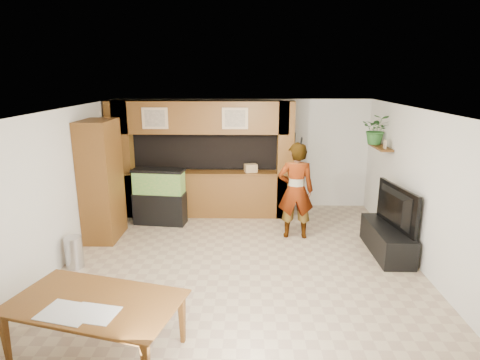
{
  "coord_description": "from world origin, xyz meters",
  "views": [
    {
      "loc": [
        0.12,
        -6.25,
        3.14
      ],
      "look_at": [
        -0.01,
        0.6,
        1.34
      ],
      "focal_mm": 30.0,
      "sensor_mm": 36.0,
      "label": 1
    }
  ],
  "objects_px": {
    "pantry_cabinet": "(101,181)",
    "television": "(390,207)",
    "aquarium": "(160,197)",
    "person": "(296,191)",
    "dining_table": "(95,329)"
  },
  "relations": [
    {
      "from": "pantry_cabinet",
      "to": "television",
      "type": "height_order",
      "value": "pantry_cabinet"
    },
    {
      "from": "aquarium",
      "to": "person",
      "type": "bearing_deg",
      "value": -7.0
    },
    {
      "from": "pantry_cabinet",
      "to": "television",
      "type": "relative_size",
      "value": 1.78
    },
    {
      "from": "pantry_cabinet",
      "to": "aquarium",
      "type": "height_order",
      "value": "pantry_cabinet"
    },
    {
      "from": "pantry_cabinet",
      "to": "aquarium",
      "type": "xyz_separation_m",
      "value": [
        0.93,
        0.78,
        -0.57
      ]
    },
    {
      "from": "television",
      "to": "person",
      "type": "distance_m",
      "value": 1.75
    },
    {
      "from": "pantry_cabinet",
      "to": "person",
      "type": "height_order",
      "value": "pantry_cabinet"
    },
    {
      "from": "pantry_cabinet",
      "to": "person",
      "type": "xyz_separation_m",
      "value": [
        3.76,
        0.1,
        -0.21
      ]
    },
    {
      "from": "pantry_cabinet",
      "to": "aquarium",
      "type": "relative_size",
      "value": 1.92
    },
    {
      "from": "person",
      "to": "dining_table",
      "type": "distance_m",
      "value": 4.49
    },
    {
      "from": "aquarium",
      "to": "person",
      "type": "height_order",
      "value": "person"
    },
    {
      "from": "dining_table",
      "to": "aquarium",
      "type": "bearing_deg",
      "value": 106.82
    },
    {
      "from": "pantry_cabinet",
      "to": "dining_table",
      "type": "xyz_separation_m",
      "value": [
        1.09,
        -3.46,
        -0.83
      ]
    },
    {
      "from": "pantry_cabinet",
      "to": "television",
      "type": "distance_m",
      "value": 5.39
    },
    {
      "from": "aquarium",
      "to": "television",
      "type": "height_order",
      "value": "television"
    }
  ]
}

